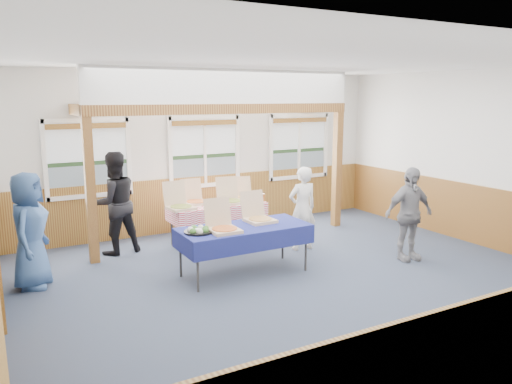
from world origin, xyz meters
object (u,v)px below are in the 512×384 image
table_left (244,230)px  woman_white (302,208)px  woman_black (114,203)px  man_blue (29,231)px  table_right (217,207)px  person_grey (409,214)px

table_left → woman_white: woman_white is taller
woman_black → man_blue: 1.76m
woman_black → table_left: bearing=117.6°
table_right → man_blue: man_blue is taller
table_left → woman_white: 1.63m
table_left → person_grey: 2.82m
man_blue → person_grey: size_ratio=1.06×
table_left → person_grey: bearing=-27.5°
table_left → man_blue: size_ratio=1.28×
table_left → woman_white: (1.50, 0.63, 0.05)m
woman_black → person_grey: 5.02m
table_right → man_blue: bearing=169.7°
table_right → table_left: bearing=-123.4°
woman_white → woman_black: 3.30m
table_right → man_blue: 3.32m
woman_black → man_blue: woman_black is taller
table_left → table_right: size_ratio=1.12×
table_right → woman_white: bearing=-65.4°
woman_white → table_right: bearing=-40.1°
woman_black → man_blue: size_ratio=1.07×
woman_white → man_blue: bearing=-2.2°
man_blue → person_grey: 5.90m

